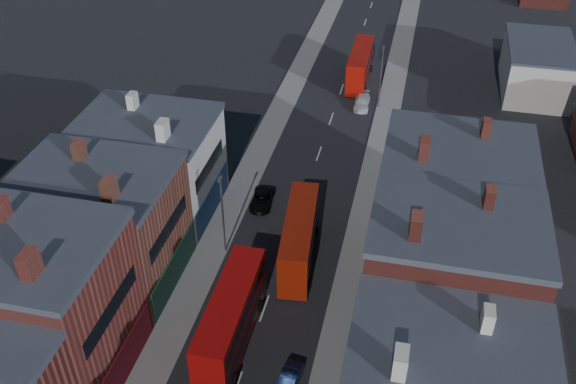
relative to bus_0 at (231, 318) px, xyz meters
The scene contains 11 objects.
pavement_west 30.45m from the bus_0, 99.48° to the left, with size 3.00×200.00×0.12m, color gray.
pavement_east 31.08m from the bus_0, 75.03° to the left, with size 3.00×200.00×0.12m, color gray.
lamp_post_2 10.79m from the bus_0, 110.44° to the left, with size 0.25×0.70×8.12m.
lamp_post_3 40.54m from the bus_0, 80.47° to the left, with size 0.25×0.70×8.12m.
bus_0 is the anchor object (origin of this frame).
bus_1 10.79m from the bus_0, 73.86° to the left, with size 3.55×10.97×4.65m.
bus_2 46.75m from the bus_0, 85.86° to the left, with size 2.78×10.53×4.53m.
car_1 6.33m from the bus_0, 31.59° to the right, with size 1.25×3.59×1.18m, color navy.
car_2 17.78m from the bus_0, 97.48° to the left, with size 1.98×4.28×1.19m, color black.
car_3 40.15m from the bus_0, 83.26° to the left, with size 1.81×4.45×1.29m, color silver.
ped_3 9.29m from the bus_0, ahead, with size 1.05×0.48×1.79m, color #58544B.
Camera 1 is at (10.10, -11.33, 38.54)m, focal length 40.00 mm.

